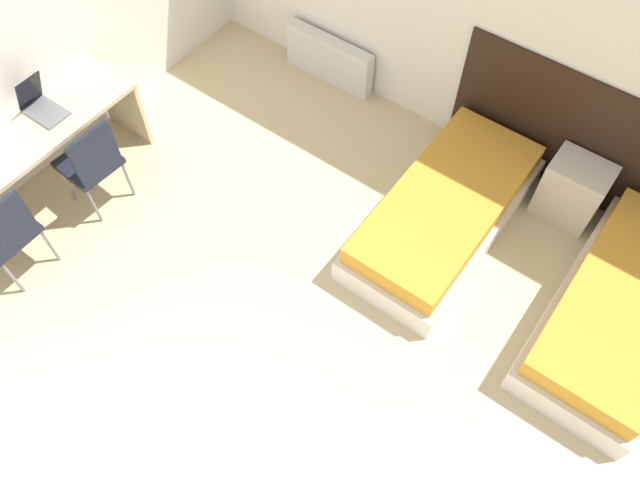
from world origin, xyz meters
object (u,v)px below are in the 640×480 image
(nightstand, at_px, (572,190))
(bed_near_window, at_px, (444,212))
(chair_near_laptop, at_px, (91,161))
(laptop, at_px, (40,105))
(bed_near_door, at_px, (620,311))
(chair_near_notebook, at_px, (5,232))

(nightstand, bearing_deg, bed_near_window, -134.02)
(chair_near_laptop, distance_m, laptop, 0.57)
(bed_near_door, relative_size, chair_near_notebook, 2.06)
(bed_near_door, xyz_separation_m, chair_near_notebook, (-3.83, -2.24, 0.30))
(bed_near_door, distance_m, laptop, 4.58)
(laptop, bearing_deg, chair_near_laptop, -5.25)
(bed_near_window, bearing_deg, laptop, -154.32)
(bed_near_door, xyz_separation_m, chair_near_laptop, (-3.83, -1.42, 0.30))
(chair_near_laptop, height_order, laptop, laptop)
(bed_near_window, xyz_separation_m, laptop, (-2.87, -1.38, 0.58))
(bed_near_door, bearing_deg, chair_near_laptop, -159.66)
(chair_near_laptop, xyz_separation_m, chair_near_notebook, (0.00, -0.82, 0.00))
(chair_near_notebook, bearing_deg, bed_near_window, 42.99)
(chair_near_laptop, height_order, chair_near_notebook, same)
(nightstand, bearing_deg, chair_near_laptop, -145.03)
(chair_near_laptop, distance_m, chair_near_notebook, 0.82)
(laptop, bearing_deg, nightstand, 30.23)
(nightstand, height_order, chair_near_notebook, chair_near_notebook)
(bed_near_door, height_order, laptop, laptop)
(bed_near_door, xyz_separation_m, nightstand, (-0.73, 0.75, 0.07))
(bed_near_door, distance_m, chair_near_notebook, 4.45)
(chair_near_laptop, xyz_separation_m, laptop, (-0.49, 0.04, 0.28))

